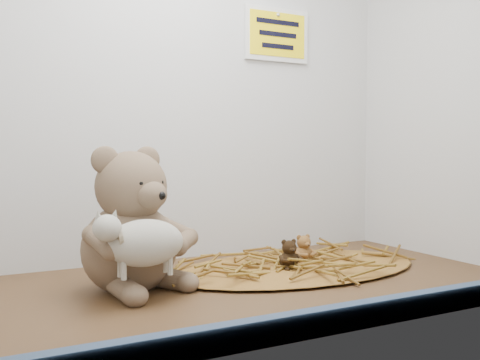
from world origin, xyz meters
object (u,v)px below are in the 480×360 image
main_teddy (129,218)px  mini_teddy_brown (289,253)px  mini_teddy_tan (303,247)px  toy_lamb (145,243)px

main_teddy → mini_teddy_brown: main_teddy is taller
mini_teddy_tan → mini_teddy_brown: size_ratio=1.00×
mini_teddy_tan → mini_teddy_brown: same height
main_teddy → toy_lamb: bearing=-112.2°
toy_lamb → mini_teddy_tan: 41.61cm
main_teddy → toy_lamb: size_ratio=1.53×
mini_teddy_brown → main_teddy: bearing=-176.2°
main_teddy → toy_lamb: main_teddy is taller
mini_teddy_brown → toy_lamb: bearing=-160.2°
main_teddy → mini_teddy_brown: (33.23, -1.88, -8.92)cm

